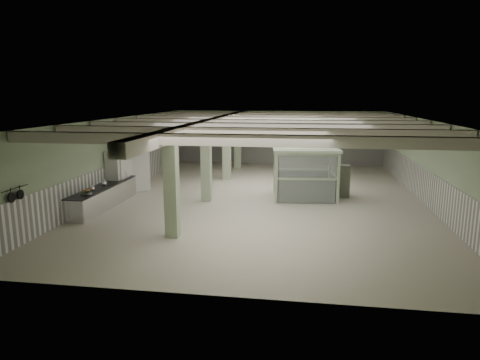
# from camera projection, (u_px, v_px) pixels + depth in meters

# --- Properties ---
(floor) EXTENTS (20.00, 20.00, 0.00)m
(floor) POSITION_uv_depth(u_px,v_px,m) (265.00, 198.00, 19.73)
(floor) COLOR beige
(floor) RESTS_ON ground
(ceiling) EXTENTS (14.00, 20.00, 0.02)m
(ceiling) POSITION_uv_depth(u_px,v_px,m) (265.00, 119.00, 19.03)
(ceiling) COLOR beige
(ceiling) RESTS_ON wall_back
(wall_back) EXTENTS (14.00, 0.02, 3.60)m
(wall_back) POSITION_uv_depth(u_px,v_px,m) (279.00, 138.00, 29.07)
(wall_back) COLOR #A8C29B
(wall_back) RESTS_ON floor
(wall_front) EXTENTS (14.00, 0.02, 3.60)m
(wall_front) POSITION_uv_depth(u_px,v_px,m) (224.00, 223.00, 9.68)
(wall_front) COLOR #A8C29B
(wall_front) RESTS_ON floor
(wall_left) EXTENTS (0.02, 20.00, 3.60)m
(wall_left) POSITION_uv_depth(u_px,v_px,m) (119.00, 156.00, 20.41)
(wall_left) COLOR #A8C29B
(wall_left) RESTS_ON floor
(wall_right) EXTENTS (0.02, 20.00, 3.60)m
(wall_right) POSITION_uv_depth(u_px,v_px,m) (427.00, 163.00, 18.35)
(wall_right) COLOR #A8C29B
(wall_right) RESTS_ON floor
(wainscot_left) EXTENTS (0.05, 19.90, 1.50)m
(wainscot_left) POSITION_uv_depth(u_px,v_px,m) (121.00, 177.00, 20.61)
(wainscot_left) COLOR white
(wainscot_left) RESTS_ON floor
(wainscot_right) EXTENTS (0.05, 19.90, 1.50)m
(wainscot_right) POSITION_uv_depth(u_px,v_px,m) (425.00, 186.00, 18.55)
(wainscot_right) COLOR white
(wainscot_right) RESTS_ON floor
(wainscot_back) EXTENTS (13.90, 0.05, 1.50)m
(wainscot_back) POSITION_uv_depth(u_px,v_px,m) (278.00, 153.00, 29.25)
(wainscot_back) COLOR white
(wainscot_back) RESTS_ON floor
(girder) EXTENTS (0.45, 19.90, 0.40)m
(girder) POSITION_uv_depth(u_px,v_px,m) (211.00, 123.00, 19.44)
(girder) COLOR silver
(girder) RESTS_ON ceiling
(beam_a) EXTENTS (13.90, 0.35, 0.32)m
(beam_a) POSITION_uv_depth(u_px,v_px,m) (240.00, 140.00, 11.79)
(beam_a) COLOR silver
(beam_a) RESTS_ON ceiling
(beam_b) EXTENTS (13.90, 0.35, 0.32)m
(beam_b) POSITION_uv_depth(u_px,v_px,m) (251.00, 133.00, 14.21)
(beam_b) COLOR silver
(beam_b) RESTS_ON ceiling
(beam_c) EXTENTS (13.90, 0.35, 0.32)m
(beam_c) POSITION_uv_depth(u_px,v_px,m) (259.00, 127.00, 16.64)
(beam_c) COLOR silver
(beam_c) RESTS_ON ceiling
(beam_d) EXTENTS (13.90, 0.35, 0.32)m
(beam_d) POSITION_uv_depth(u_px,v_px,m) (265.00, 123.00, 19.06)
(beam_d) COLOR silver
(beam_d) RESTS_ON ceiling
(beam_e) EXTENTS (13.90, 0.35, 0.32)m
(beam_e) POSITION_uv_depth(u_px,v_px,m) (270.00, 120.00, 21.49)
(beam_e) COLOR silver
(beam_e) RESTS_ON ceiling
(beam_f) EXTENTS (13.90, 0.35, 0.32)m
(beam_f) POSITION_uv_depth(u_px,v_px,m) (274.00, 117.00, 23.91)
(beam_f) COLOR silver
(beam_f) RESTS_ON ceiling
(beam_g) EXTENTS (13.90, 0.35, 0.32)m
(beam_g) POSITION_uv_depth(u_px,v_px,m) (277.00, 115.00, 26.33)
(beam_g) COLOR silver
(beam_g) RESTS_ON ceiling
(column_a) EXTENTS (0.42, 0.42, 3.60)m
(column_a) POSITION_uv_depth(u_px,v_px,m) (171.00, 184.00, 13.93)
(column_a) COLOR #A0B18E
(column_a) RESTS_ON floor
(column_b) EXTENTS (0.42, 0.42, 3.60)m
(column_b) POSITION_uv_depth(u_px,v_px,m) (206.00, 161.00, 18.78)
(column_b) COLOR #A0B18E
(column_b) RESTS_ON floor
(column_c) EXTENTS (0.42, 0.42, 3.60)m
(column_c) POSITION_uv_depth(u_px,v_px,m) (227.00, 147.00, 23.62)
(column_c) COLOR #A0B18E
(column_c) RESTS_ON floor
(column_d) EXTENTS (0.42, 0.42, 3.60)m
(column_d) POSITION_uv_depth(u_px,v_px,m) (238.00, 140.00, 27.50)
(column_d) COLOR #A0B18E
(column_d) RESTS_ON floor
(hook_rail) EXTENTS (0.02, 1.20, 0.02)m
(hook_rail) POSITION_uv_depth(u_px,v_px,m) (15.00, 188.00, 13.02)
(hook_rail) COLOR black
(hook_rail) RESTS_ON wall_left
(pendant_front) EXTENTS (0.44, 0.44, 0.22)m
(pendant_front) POSITION_uv_depth(u_px,v_px,m) (266.00, 144.00, 14.21)
(pendant_front) COLOR #293628
(pendant_front) RESTS_ON ceiling
(pendant_mid) EXTENTS (0.44, 0.44, 0.22)m
(pendant_mid) POSITION_uv_depth(u_px,v_px,m) (277.00, 131.00, 19.54)
(pendant_mid) COLOR #293628
(pendant_mid) RESTS_ON ceiling
(pendant_back) EXTENTS (0.44, 0.44, 0.22)m
(pendant_back) POSITION_uv_depth(u_px,v_px,m) (283.00, 124.00, 24.39)
(pendant_back) COLOR #293628
(pendant_back) RESTS_ON ceiling
(prep_counter) EXTENTS (0.87, 4.98, 0.91)m
(prep_counter) POSITION_uv_depth(u_px,v_px,m) (104.00, 196.00, 17.97)
(prep_counter) COLOR silver
(prep_counter) RESTS_ON floor
(pitcher_near) EXTENTS (0.20, 0.22, 0.26)m
(pitcher_near) POSITION_uv_depth(u_px,v_px,m) (92.00, 188.00, 16.87)
(pitcher_near) COLOR silver
(pitcher_near) RESTS_ON prep_counter
(pitcher_far) EXTENTS (0.22, 0.25, 0.30)m
(pitcher_far) POSITION_uv_depth(u_px,v_px,m) (104.00, 183.00, 17.75)
(pitcher_far) COLOR silver
(pitcher_far) RESTS_ON prep_counter
(veg_colander) EXTENTS (0.56, 0.56, 0.22)m
(veg_colander) POSITION_uv_depth(u_px,v_px,m) (86.00, 192.00, 16.33)
(veg_colander) COLOR #404145
(veg_colander) RESTS_ON prep_counter
(orange_bowl) EXTENTS (0.23, 0.23, 0.08)m
(orange_bowl) POSITION_uv_depth(u_px,v_px,m) (88.00, 191.00, 16.80)
(orange_bowl) COLOR #B2B2B7
(orange_bowl) RESTS_ON prep_counter
(skillet_near) EXTENTS (0.04, 0.32, 0.32)m
(skillet_near) POSITION_uv_depth(u_px,v_px,m) (11.00, 198.00, 12.79)
(skillet_near) COLOR black
(skillet_near) RESTS_ON hook_rail
(skillet_far) EXTENTS (0.04, 0.31, 0.31)m
(skillet_far) POSITION_uv_depth(u_px,v_px,m) (20.00, 194.00, 13.19)
(skillet_far) COLOR black
(skillet_far) RESTS_ON hook_rail
(walkin_cooler) EXTENTS (1.10, 2.47, 2.26)m
(walkin_cooler) POSITION_uv_depth(u_px,v_px,m) (124.00, 171.00, 20.10)
(walkin_cooler) COLOR silver
(walkin_cooler) RESTS_ON floor
(guard_booth) EXTENTS (3.12, 2.72, 2.39)m
(guard_booth) POSITION_uv_depth(u_px,v_px,m) (305.00, 163.00, 19.37)
(guard_booth) COLOR #9EB28E
(guard_booth) RESTS_ON floor
(filing_cabinet) EXTENTS (0.51, 0.70, 1.49)m
(filing_cabinet) POSITION_uv_depth(u_px,v_px,m) (344.00, 181.00, 19.80)
(filing_cabinet) COLOR #5A5F4F
(filing_cabinet) RESTS_ON floor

